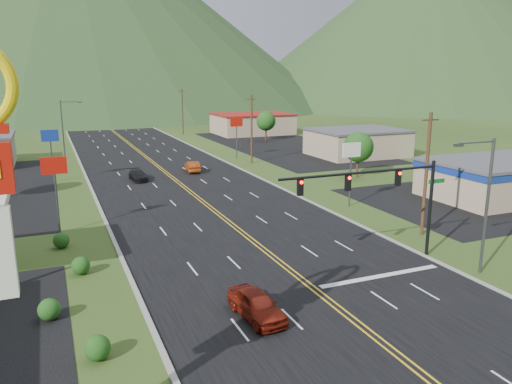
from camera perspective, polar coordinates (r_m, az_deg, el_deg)
name	(u,v)px	position (r m, az deg, el deg)	size (l,w,h in m)	color
traffic_signal	(385,189)	(34.78, 14.55, 0.35)	(13.10, 0.43, 7.00)	black
streetlight_east	(484,198)	(35.07, 24.63, -0.59)	(3.28, 0.25, 9.00)	#59595E
streetlight_west	(65,126)	(83.28, -21.04, 7.11)	(3.28, 0.25, 9.00)	#59595E
building_east_near	(501,177)	(59.22, 26.24, 1.59)	(15.40, 10.40, 4.10)	tan
building_east_mid	(357,142)	(82.84, 11.48, 5.58)	(14.40, 11.40, 4.30)	tan
building_east_far	(252,124)	(111.73, -0.42, 7.82)	(16.40, 12.40, 4.50)	tan
pole_sign_west_a	(55,173)	(43.59, -22.03, 1.98)	(2.00, 0.18, 6.40)	#59595E
pole_sign_west_b	(50,141)	(65.35, -22.45, 5.41)	(2.00, 0.18, 6.40)	#59595E
pole_sign_east_a	(351,156)	(49.76, 10.84, 4.01)	(2.00, 0.18, 6.40)	#59595E
pole_sign_east_b	(236,126)	(78.21, -2.25, 7.53)	(2.00, 0.18, 6.40)	#59595E
tree_east_a	(358,147)	(64.75, 11.62, 5.04)	(3.84, 3.84, 5.82)	#382314
tree_east_b	(266,121)	(99.81, 1.15, 8.11)	(3.84, 3.84, 5.82)	#382314
utility_pole_a	(426,174)	(42.24, 18.88, 2.01)	(1.60, 0.28, 10.00)	#382314
utility_pole_b	(252,129)	(73.75, -0.51, 7.25)	(1.60, 0.28, 10.00)	#382314
utility_pole_c	(182,111)	(111.67, -8.41, 9.16)	(1.60, 0.28, 10.00)	#382314
utility_pole_d	(148,102)	(150.67, -12.29, 10.03)	(1.60, 0.28, 10.00)	#382314
mountain_n	(72,2)	(235.20, -20.33, 19.73)	(220.00, 220.00, 85.00)	#273D1C
mountain_ne	(424,24)	(250.04, 18.70, 17.68)	(180.00, 180.00, 70.00)	#273D1C
car_red_near	(257,305)	(27.50, 0.06, -12.82)	(1.79, 4.44, 1.51)	maroon
car_dark_mid	(138,176)	(63.65, -13.32, 1.83)	(1.76, 4.32, 1.25)	black
car_red_far	(192,167)	(68.02, -7.29, 2.88)	(1.52, 4.35, 1.43)	#973910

